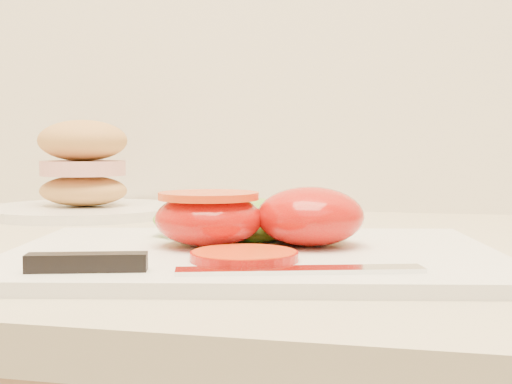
# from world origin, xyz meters

# --- Properties ---
(cutting_board) EXTENTS (0.43, 0.35, 0.01)m
(cutting_board) POSITION_xyz_m (-0.44, 1.57, 0.94)
(cutting_board) COLOR silver
(cutting_board) RESTS_ON counter
(tomato_half_dome) EXTENTS (0.09, 0.09, 0.05)m
(tomato_half_dome) POSITION_xyz_m (-0.40, 1.60, 0.96)
(tomato_half_dome) COLOR #B3210F
(tomato_half_dome) RESTS_ON cutting_board
(tomato_half_cut) EXTENTS (0.09, 0.09, 0.04)m
(tomato_half_cut) POSITION_xyz_m (-0.48, 1.58, 0.96)
(tomato_half_cut) COLOR #B3210F
(tomato_half_cut) RESTS_ON cutting_board
(tomato_slice_0) EXTENTS (0.08, 0.08, 0.01)m
(tomato_slice_0) POSITION_xyz_m (-0.43, 1.51, 0.94)
(tomato_slice_0) COLOR #EE4D18
(tomato_slice_0) RESTS_ON cutting_board
(lettuce_leaf_0) EXTENTS (0.17, 0.13, 0.03)m
(lettuce_leaf_0) POSITION_xyz_m (-0.47, 1.64, 0.95)
(lettuce_leaf_0) COLOR #7CB630
(lettuce_leaf_0) RESTS_ON cutting_board
(lettuce_leaf_1) EXTENTS (0.15, 0.15, 0.03)m
(lettuce_leaf_1) POSITION_xyz_m (-0.43, 1.66, 0.95)
(lettuce_leaf_1) COLOR #7CB630
(lettuce_leaf_1) RESTS_ON cutting_board
(knife) EXTENTS (0.26, 0.08, 0.01)m
(knife) POSITION_xyz_m (-0.47, 1.46, 0.94)
(knife) COLOR silver
(knife) RESTS_ON cutting_board
(sandwich_plate) EXTENTS (0.25, 0.25, 0.12)m
(sandwich_plate) POSITION_xyz_m (-0.74, 1.87, 0.98)
(sandwich_plate) COLOR white
(sandwich_plate) RESTS_ON counter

